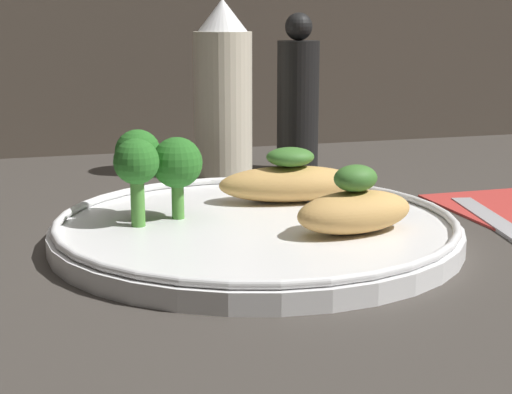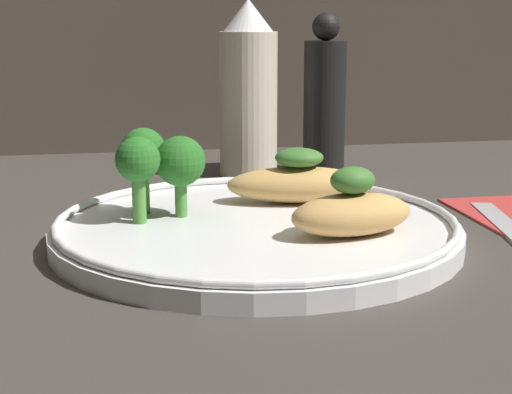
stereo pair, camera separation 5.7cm
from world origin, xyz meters
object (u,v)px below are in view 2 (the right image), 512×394
object	(u,v)px
plate	(256,229)
sauce_bottle	(248,92)
broccoli_bunch	(157,160)
pepper_grinder	(325,101)

from	to	relation	value
plate	sauce_bottle	bearing A→B (deg)	81.04
broccoli_bunch	sauce_bottle	distance (cm)	24.54
plate	pepper_grinder	xyz separation A→B (cm)	(12.12, 25.04, 6.60)
pepper_grinder	plate	bearing A→B (deg)	-115.83
broccoli_bunch	plate	bearing A→B (deg)	-24.97
sauce_bottle	pepper_grinder	distance (cm)	8.24
broccoli_bunch	sauce_bottle	xyz separation A→B (cm)	(10.88, 21.81, 2.81)
plate	sauce_bottle	xyz separation A→B (cm)	(3.95, 25.04, 7.66)
sauce_bottle	pepper_grinder	world-z (taller)	sauce_bottle
broccoli_bunch	pepper_grinder	bearing A→B (deg)	48.86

